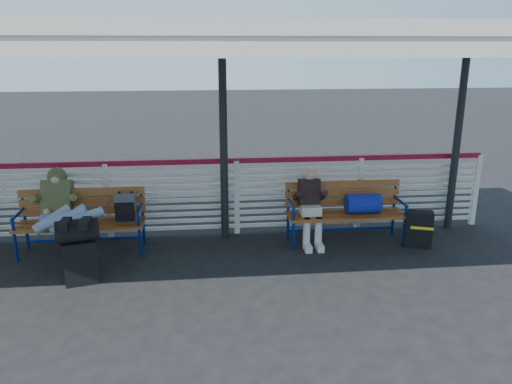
{
  "coord_description": "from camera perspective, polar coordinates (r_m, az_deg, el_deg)",
  "views": [
    {
      "loc": [
        1.51,
        -5.68,
        2.9
      ],
      "look_at": [
        2.21,
        1.0,
        0.94
      ],
      "focal_mm": 35.0,
      "sensor_mm": 36.0,
      "label": 1
    }
  ],
  "objects": [
    {
      "name": "ground",
      "position": [
        6.55,
        -19.01,
        -10.99
      ],
      "size": [
        60.0,
        60.0,
        0.0
      ],
      "primitive_type": "plane",
      "color": "black",
      "rests_on": "ground"
    },
    {
      "name": "suitcase_side",
      "position": [
        7.89,
        18.08,
        -4.04
      ],
      "size": [
        0.44,
        0.35,
        0.55
      ],
      "rotation": [
        0.0,
        0.0,
        -0.34
      ],
      "color": "black",
      "rests_on": "ground"
    },
    {
      "name": "canopy",
      "position": [
        6.72,
        -19.84,
        16.52
      ],
      "size": [
        12.6,
        3.6,
        3.16
      ],
      "color": "silver",
      "rests_on": "ground"
    },
    {
      "name": "bench_left",
      "position": [
        7.61,
        -18.24,
        -2.39
      ],
      "size": [
        1.8,
        0.56,
        0.92
      ],
      "color": "#94511C",
      "rests_on": "ground"
    },
    {
      "name": "companion_person",
      "position": [
        7.57,
        6.24,
        -1.59
      ],
      "size": [
        0.32,
        0.66,
        1.15
      ],
      "color": "beige",
      "rests_on": "ground"
    },
    {
      "name": "fence",
      "position": [
        8.05,
        -16.57,
        -0.62
      ],
      "size": [
        12.08,
        0.08,
        1.24
      ],
      "color": "silver",
      "rests_on": "ground"
    },
    {
      "name": "traveler_man",
      "position": [
        7.31,
        -21.17,
        -2.3
      ],
      "size": [
        0.94,
        1.64,
        0.77
      ],
      "color": "#8EA4C0",
      "rests_on": "ground"
    },
    {
      "name": "bench_right",
      "position": [
        7.75,
        10.92,
        -1.51
      ],
      "size": [
        1.8,
        0.56,
        0.92
      ],
      "color": "#94511C",
      "rests_on": "ground"
    },
    {
      "name": "luggage_stack",
      "position": [
        6.68,
        -19.54,
        -6.14
      ],
      "size": [
        0.57,
        0.4,
        0.85
      ],
      "rotation": [
        0.0,
        0.0,
        0.24
      ],
      "color": "black",
      "rests_on": "ground"
    }
  ]
}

